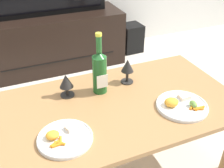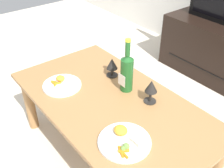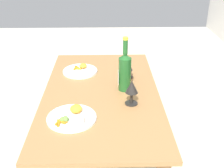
{
  "view_description": "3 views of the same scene",
  "coord_description": "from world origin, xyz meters",
  "px_view_note": "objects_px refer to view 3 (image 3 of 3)",
  "views": [
    {
      "loc": [
        -0.45,
        -1.03,
        1.32
      ],
      "look_at": [
        0.0,
        0.05,
        0.57
      ],
      "focal_mm": 42.82,
      "sensor_mm": 36.0,
      "label": 1
    },
    {
      "loc": [
        1.01,
        -0.78,
        1.48
      ],
      "look_at": [
        -0.01,
        0.02,
        0.59
      ],
      "focal_mm": 43.38,
      "sensor_mm": 36.0,
      "label": 2
    },
    {
      "loc": [
        1.65,
        0.03,
        1.35
      ],
      "look_at": [
        0.01,
        0.07,
        0.54
      ],
      "focal_mm": 47.67,
      "sensor_mm": 36.0,
      "label": 3
    }
  ],
  "objects_px": {
    "wine_bottle": "(125,70)",
    "goblet_right": "(132,88)",
    "dinner_plate_left": "(80,71)",
    "dinner_plate_right": "(72,117)",
    "dining_table": "(101,103)",
    "goblet_left": "(127,66)"
  },
  "relations": [
    {
      "from": "dinner_plate_right",
      "to": "dinner_plate_left",
      "type": "bearing_deg",
      "value": 179.9
    },
    {
      "from": "wine_bottle",
      "to": "dinner_plate_right",
      "type": "distance_m",
      "value": 0.47
    },
    {
      "from": "dining_table",
      "to": "dinner_plate_right",
      "type": "xyz_separation_m",
      "value": [
        0.31,
        -0.15,
        0.09
      ]
    },
    {
      "from": "dinner_plate_right",
      "to": "goblet_right",
      "type": "bearing_deg",
      "value": 115.1
    },
    {
      "from": "dining_table",
      "to": "goblet_left",
      "type": "bearing_deg",
      "value": 140.02
    },
    {
      "from": "dining_table",
      "to": "goblet_right",
      "type": "relative_size",
      "value": 8.88
    },
    {
      "from": "dining_table",
      "to": "goblet_left",
      "type": "xyz_separation_m",
      "value": [
        -0.21,
        0.18,
        0.16
      ]
    },
    {
      "from": "dining_table",
      "to": "goblet_right",
      "type": "distance_m",
      "value": 0.29
    },
    {
      "from": "wine_bottle",
      "to": "goblet_left",
      "type": "height_order",
      "value": "wine_bottle"
    },
    {
      "from": "dining_table",
      "to": "dinner_plate_left",
      "type": "bearing_deg",
      "value": -153.96
    },
    {
      "from": "wine_bottle",
      "to": "goblet_right",
      "type": "relative_size",
      "value": 2.34
    },
    {
      "from": "dinner_plate_left",
      "to": "goblet_left",
      "type": "bearing_deg",
      "value": 73.07
    },
    {
      "from": "goblet_left",
      "to": "goblet_right",
      "type": "relative_size",
      "value": 0.88
    },
    {
      "from": "goblet_right",
      "to": "dinner_plate_right",
      "type": "xyz_separation_m",
      "value": [
        0.15,
        -0.33,
        -0.09
      ]
    },
    {
      "from": "dinner_plate_left",
      "to": "dinner_plate_right",
      "type": "height_order",
      "value": "dinner_plate_right"
    },
    {
      "from": "dining_table",
      "to": "dinner_plate_left",
      "type": "distance_m",
      "value": 0.36
    },
    {
      "from": "dinner_plate_left",
      "to": "goblet_right",
      "type": "bearing_deg",
      "value": 35.4
    },
    {
      "from": "dining_table",
      "to": "dinner_plate_left",
      "type": "height_order",
      "value": "dinner_plate_left"
    },
    {
      "from": "goblet_right",
      "to": "dinner_plate_right",
      "type": "distance_m",
      "value": 0.38
    },
    {
      "from": "wine_bottle",
      "to": "goblet_left",
      "type": "xyz_separation_m",
      "value": [
        -0.18,
        0.03,
        -0.05
      ]
    },
    {
      "from": "wine_bottle",
      "to": "goblet_left",
      "type": "distance_m",
      "value": 0.19
    },
    {
      "from": "goblet_left",
      "to": "dinner_plate_left",
      "type": "distance_m",
      "value": 0.35
    }
  ]
}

